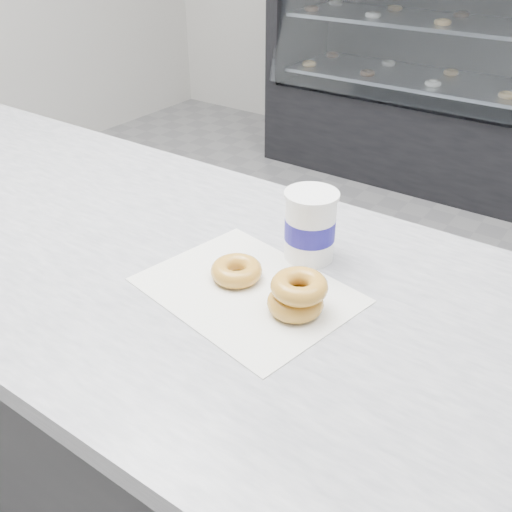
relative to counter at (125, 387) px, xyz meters
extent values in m
plane|color=gray|center=(0.00, 0.60, -0.45)|extent=(5.00, 5.00, 0.00)
cube|color=#333335|center=(0.00, 0.00, -0.02)|extent=(3.00, 0.70, 0.86)
cube|color=#B8B8BD|center=(0.00, 0.00, 0.43)|extent=(3.06, 0.76, 0.04)
cube|color=black|center=(0.00, 2.70, -0.20)|extent=(2.40, 0.70, 0.50)
cube|color=black|center=(0.00, 3.02, 0.42)|extent=(2.40, 0.06, 0.75)
cube|color=black|center=(-1.16, 2.70, 0.42)|extent=(0.08, 0.70, 0.75)
cube|color=white|center=(0.00, 2.39, 0.42)|extent=(2.28, 0.16, 0.70)
cube|color=silver|center=(0.00, 2.70, 0.13)|extent=(2.20, 0.55, 0.02)
cube|color=silver|center=(0.00, 2.70, 0.45)|extent=(2.20, 0.55, 0.02)
cube|color=silver|center=(0.38, -0.01, 0.45)|extent=(0.38, 0.32, 0.00)
torus|color=gold|center=(0.34, 0.01, 0.47)|extent=(0.10, 0.10, 0.03)
torus|color=gold|center=(0.48, -0.01, 0.47)|extent=(0.09, 0.09, 0.03)
torus|color=gold|center=(0.48, -0.01, 0.50)|extent=(0.11, 0.11, 0.03)
cylinder|color=white|center=(0.41, 0.14, 0.51)|extent=(0.10, 0.10, 0.13)
cylinder|color=white|center=(0.41, 0.14, 0.57)|extent=(0.10, 0.10, 0.01)
cylinder|color=navy|center=(0.41, 0.14, 0.51)|extent=(0.10, 0.10, 0.04)
camera|label=1|loc=(0.84, -0.64, 1.00)|focal=40.00mm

